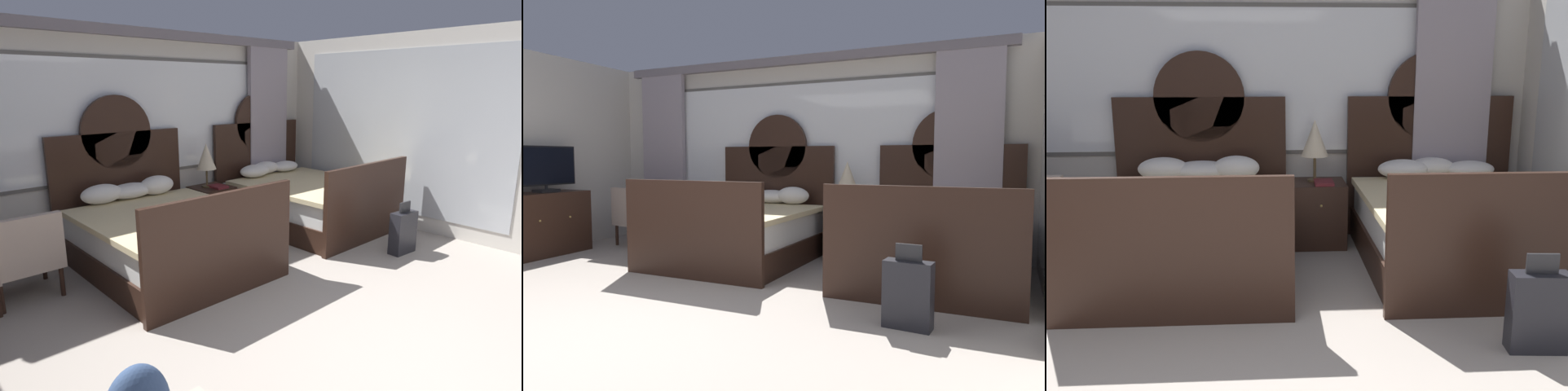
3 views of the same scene
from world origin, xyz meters
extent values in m
plane|color=#9E9389|center=(0.00, 0.00, 0.00)|extent=(24.00, 24.00, 0.00)
cube|color=beige|center=(0.00, 3.98, 1.35)|extent=(6.12, 0.07, 2.70)
cube|color=#5B5954|center=(0.00, 3.93, 1.60)|extent=(4.16, 0.02, 1.49)
cube|color=white|center=(0.00, 3.93, 1.60)|extent=(4.08, 0.02, 1.41)
cube|color=#998E99|center=(2.27, 3.84, 1.30)|extent=(0.78, 0.08, 2.60)
cube|color=slate|center=(0.00, 3.84, 2.62)|extent=(5.63, 0.10, 0.12)
cube|color=beige|center=(3.09, 1.67, 1.35)|extent=(0.07, 4.54, 2.70)
cube|color=#B2B7BC|center=(3.05, 1.97, 1.35)|extent=(0.01, 3.18, 2.27)
cube|color=black|center=(-0.27, 2.81, 0.15)|extent=(1.62, 2.01, 0.30)
cube|color=white|center=(-0.27, 2.81, 0.45)|extent=(1.56, 1.91, 0.29)
cube|color=beige|center=(-0.27, 2.73, 0.62)|extent=(1.66, 1.81, 0.06)
cube|color=black|center=(-0.27, 3.85, 0.72)|extent=(1.70, 0.06, 1.44)
cylinder|color=black|center=(-0.27, 3.85, 1.44)|extent=(0.89, 0.06, 0.89)
cube|color=black|center=(-0.27, 1.77, 0.52)|extent=(1.70, 0.06, 1.05)
ellipsoid|color=white|center=(-0.62, 3.61, 0.76)|extent=(0.49, 0.29, 0.23)
ellipsoid|color=white|center=(-0.25, 3.63, 0.74)|extent=(0.58, 0.32, 0.18)
ellipsoid|color=white|center=(0.09, 3.59, 0.77)|extent=(0.45, 0.28, 0.24)
cube|color=black|center=(2.06, 2.81, 0.15)|extent=(1.62, 2.01, 0.30)
cube|color=white|center=(2.06, 2.81, 0.45)|extent=(1.56, 1.91, 0.29)
cube|color=beige|center=(2.06, 2.73, 0.62)|extent=(1.66, 1.81, 0.06)
cube|color=black|center=(2.06, 3.85, 0.72)|extent=(1.70, 0.06, 1.44)
cylinder|color=black|center=(2.06, 3.85, 1.44)|extent=(0.89, 0.06, 0.89)
cube|color=black|center=(2.06, 1.77, 0.52)|extent=(1.70, 0.06, 1.05)
ellipsoid|color=white|center=(1.73, 3.56, 0.75)|extent=(0.50, 0.33, 0.19)
ellipsoid|color=white|center=(2.05, 3.65, 0.75)|extent=(0.46, 0.29, 0.19)
ellipsoid|color=white|center=(2.42, 3.59, 0.73)|extent=(0.49, 0.32, 0.16)
cube|color=black|center=(0.90, 3.53, 0.32)|extent=(0.51, 0.51, 0.63)
sphere|color=tan|center=(0.90, 3.26, 0.46)|extent=(0.02, 0.02, 0.02)
cylinder|color=brown|center=(0.86, 3.57, 0.64)|extent=(0.14, 0.14, 0.02)
cylinder|color=brown|center=(0.86, 3.57, 0.77)|extent=(0.03, 0.03, 0.23)
cone|color=beige|center=(0.86, 3.57, 1.06)|extent=(0.27, 0.27, 0.35)
cube|color=maroon|center=(0.93, 3.43, 0.65)|extent=(0.18, 0.26, 0.03)
cube|color=#B29E8E|center=(-1.64, 3.16, 0.35)|extent=(0.63, 0.63, 0.10)
cube|color=#B29E8E|center=(-1.64, 2.89, 0.62)|extent=(0.63, 0.08, 0.45)
cube|color=#B29E8E|center=(-1.36, 3.17, 0.48)|extent=(0.06, 0.56, 0.16)
cylinder|color=black|center=(-1.38, 3.43, 0.15)|extent=(0.04, 0.04, 0.30)
cylinder|color=black|center=(-1.38, 2.90, 0.15)|extent=(0.04, 0.04, 0.30)
cylinder|color=black|center=(-1.91, 2.90, 0.15)|extent=(0.04, 0.04, 0.30)
cube|color=black|center=(2.08, 1.26, 0.26)|extent=(0.37, 0.18, 0.51)
cube|color=#232326|center=(2.08, 1.26, 0.58)|extent=(0.20, 0.04, 0.13)
cylinder|color=black|center=(1.94, 1.27, 0.03)|extent=(0.05, 0.02, 0.05)
cylinder|color=black|center=(2.22, 1.25, 0.03)|extent=(0.05, 0.02, 0.05)
camera|label=1|loc=(-2.68, -1.32, 1.98)|focal=30.61mm
camera|label=2|loc=(2.75, -2.37, 1.29)|focal=33.40mm
camera|label=3|loc=(0.43, -1.97, 1.78)|focal=39.67mm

